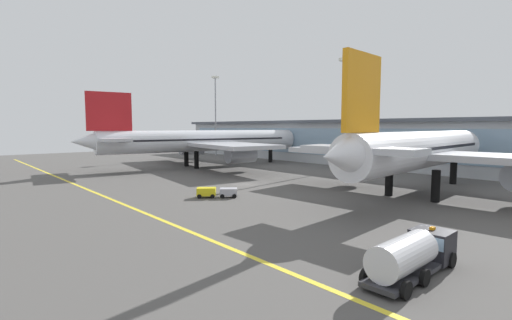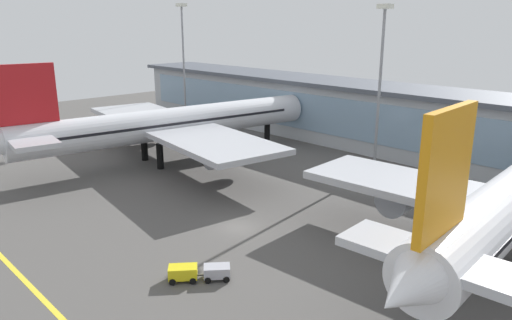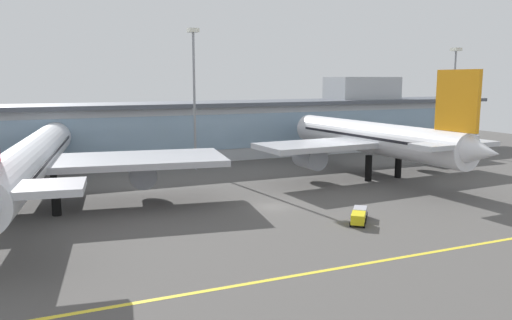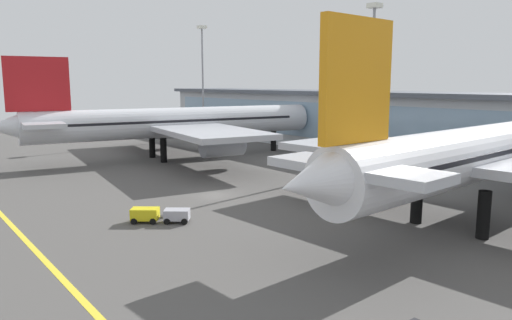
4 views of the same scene
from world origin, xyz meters
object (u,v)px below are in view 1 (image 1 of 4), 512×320
baggage_tug_near (216,192)px  apron_light_mast_west (344,98)px  airliner_near_left (204,141)px  fuel_tanker_truck (414,253)px  apron_light_mast_east (215,105)px  airliner_near_right (420,151)px

baggage_tug_near → apron_light_mast_west: 44.14m
airliner_near_left → fuel_tanker_truck: 70.92m
airliner_near_left → apron_light_mast_east: (-24.41, 20.65, 10.83)m
airliner_near_right → airliner_near_left: bearing=87.9°
airliner_near_left → apron_light_mast_west: (27.18, 19.65, 10.08)m
baggage_tug_near → apron_light_mast_west: apron_light_mast_west is taller
apron_light_mast_west → baggage_tug_near: bearing=-79.3°
airliner_near_left → fuel_tanker_truck: (65.59, -26.55, -4.80)m
baggage_tug_near → airliner_near_left: bearing=-82.2°
airliner_near_left → baggage_tug_near: size_ratio=11.34×
airliner_near_right → fuel_tanker_truck: 31.24m
apron_light_mast_west → airliner_near_right: bearing=-34.8°
airliner_near_right → fuel_tanker_truck: size_ratio=5.35×
airliner_near_left → apron_light_mast_west: 35.03m
apron_light_mast_west → fuel_tanker_truck: bearing=-50.3°
fuel_tanker_truck → baggage_tug_near: size_ratio=1.71×
baggage_tug_near → apron_light_mast_west: size_ratio=0.21×
fuel_tanker_truck → apron_light_mast_east: size_ratio=0.34×
fuel_tanker_truck → baggage_tug_near: fuel_tanker_truck is taller
airliner_near_right → baggage_tug_near: 29.61m
airliner_near_left → apron_light_mast_west: bearing=-45.9°
fuel_tanker_truck → apron_light_mast_east: apron_light_mast_east is taller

